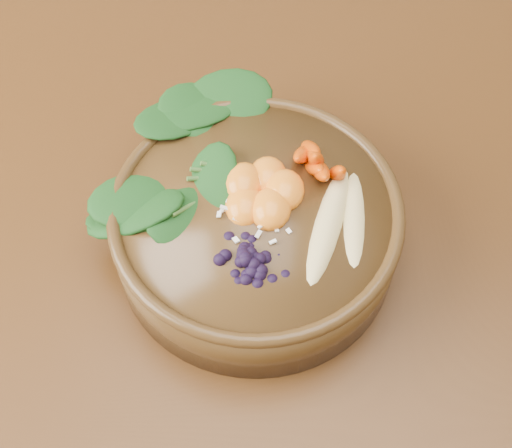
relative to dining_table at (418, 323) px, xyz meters
The scene contains 8 objects.
dining_table is the anchor object (origin of this frame).
stoneware_bowl 0.22m from the dining_table, behind, with size 0.28×0.28×0.07m, color #482F13.
kale_heap 0.30m from the dining_table, 159.55° to the left, with size 0.18×0.16×0.04m, color #184918, non-canonical shape.
carrot_cluster 0.25m from the dining_table, 144.76° to the left, with size 0.06×0.06×0.08m, color #D93E00, non-canonical shape.
banana_halves 0.21m from the dining_table, behind, with size 0.06×0.15×0.03m.
mandarin_cluster 0.26m from the dining_table, 168.62° to the left, with size 0.08×0.09×0.03m, color orange, non-canonical shape.
blueberry_pile 0.26m from the dining_table, 168.29° to the right, with size 0.13×0.10×0.04m, color black, non-canonical shape.
coconut_flakes 0.25m from the dining_table, behind, with size 0.09×0.07×0.01m, color white, non-canonical shape.
Camera 1 is at (-0.14, -0.35, 1.37)m, focal length 50.00 mm.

